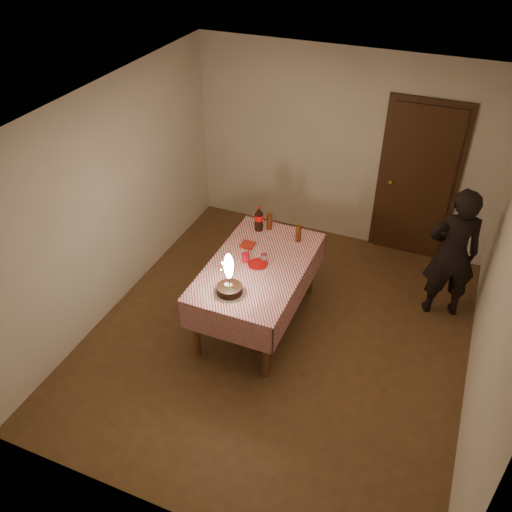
% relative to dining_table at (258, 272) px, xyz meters
% --- Properties ---
extents(ground, '(4.00, 4.50, 0.01)m').
position_rel_dining_table_xyz_m(ground, '(0.32, -0.15, -0.70)').
color(ground, brown).
rests_on(ground, ground).
extents(room_shell, '(4.04, 4.54, 2.62)m').
position_rel_dining_table_xyz_m(room_shell, '(0.35, -0.07, 0.96)').
color(room_shell, beige).
rests_on(room_shell, ground).
extents(dining_table, '(1.02, 1.72, 0.80)m').
position_rel_dining_table_xyz_m(dining_table, '(0.00, 0.00, 0.00)').
color(dining_table, brown).
rests_on(dining_table, ground).
extents(birthday_cake, '(0.32, 0.32, 0.48)m').
position_rel_dining_table_xyz_m(birthday_cake, '(-0.08, -0.54, 0.23)').
color(birthday_cake, white).
rests_on(birthday_cake, dining_table).
extents(red_plate, '(0.22, 0.22, 0.01)m').
position_rel_dining_table_xyz_m(red_plate, '(-0.00, 0.01, 0.11)').
color(red_plate, '#A70C0B').
rests_on(red_plate, dining_table).
extents(red_cup, '(0.08, 0.08, 0.10)m').
position_rel_dining_table_xyz_m(red_cup, '(-0.15, 0.01, 0.16)').
color(red_cup, '#B90C21').
rests_on(red_cup, dining_table).
extents(clear_cup, '(0.07, 0.07, 0.09)m').
position_rel_dining_table_xyz_m(clear_cup, '(0.04, 0.08, 0.15)').
color(clear_cup, white).
rests_on(clear_cup, dining_table).
extents(napkin_stack, '(0.15, 0.15, 0.02)m').
position_rel_dining_table_xyz_m(napkin_stack, '(-0.24, 0.29, 0.12)').
color(napkin_stack, '#A41F12').
rests_on(napkin_stack, dining_table).
extents(cola_bottle, '(0.10, 0.10, 0.32)m').
position_rel_dining_table_xyz_m(cola_bottle, '(-0.25, 0.64, 0.26)').
color(cola_bottle, black).
rests_on(cola_bottle, dining_table).
extents(amber_bottle_left, '(0.06, 0.06, 0.25)m').
position_rel_dining_table_xyz_m(amber_bottle_left, '(-0.14, 0.71, 0.22)').
color(amber_bottle_left, '#53250E').
rests_on(amber_bottle_left, dining_table).
extents(amber_bottle_right, '(0.06, 0.06, 0.25)m').
position_rel_dining_table_xyz_m(amber_bottle_right, '(0.25, 0.60, 0.22)').
color(amber_bottle_right, '#53250E').
rests_on(amber_bottle_right, dining_table).
extents(photographer, '(0.68, 0.55, 1.62)m').
position_rel_dining_table_xyz_m(photographer, '(1.91, 0.99, 0.12)').
color(photographer, black).
rests_on(photographer, ground).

